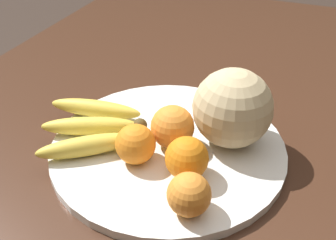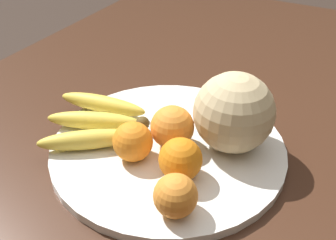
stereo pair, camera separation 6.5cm
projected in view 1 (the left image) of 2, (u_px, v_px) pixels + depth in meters
kitchen_table at (174, 164)px, 0.78m from camera, size 1.69×1.06×0.74m
fruit_bowl at (168, 147)px, 0.69m from camera, size 0.41×0.41×0.02m
melon at (233, 108)px, 0.65m from camera, size 0.14×0.14×0.14m
banana_bunch at (92, 126)px, 0.70m from camera, size 0.20×0.21×0.03m
orange_front_left at (136, 144)px, 0.63m from camera, size 0.07×0.07×0.07m
orange_front_right at (189, 194)px, 0.54m from camera, size 0.06×0.06×0.06m
orange_mid_center at (187, 158)px, 0.60m from camera, size 0.07×0.07×0.07m
orange_back_left at (172, 127)px, 0.66m from camera, size 0.07×0.07×0.07m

